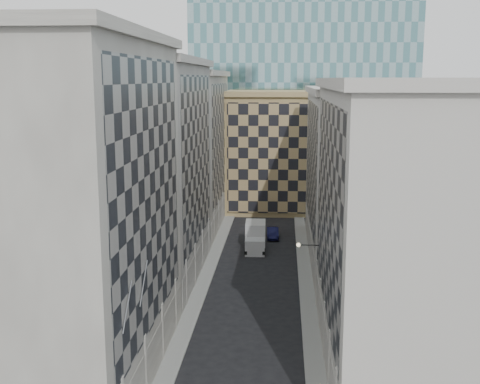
% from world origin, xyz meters
% --- Properties ---
extents(sidewalk_west, '(1.50, 100.00, 0.15)m').
position_xyz_m(sidewalk_west, '(-5.25, 30.00, 0.07)').
color(sidewalk_west, gray).
rests_on(sidewalk_west, ground).
extents(sidewalk_east, '(1.50, 100.00, 0.15)m').
position_xyz_m(sidewalk_east, '(5.25, 30.00, 0.07)').
color(sidewalk_east, gray).
rests_on(sidewalk_east, ground).
extents(bldg_left_a, '(10.80, 22.80, 23.70)m').
position_xyz_m(bldg_left_a, '(-10.88, 11.00, 11.82)').
color(bldg_left_a, gray).
rests_on(bldg_left_a, ground).
extents(bldg_left_b, '(10.80, 22.80, 22.70)m').
position_xyz_m(bldg_left_b, '(-10.88, 33.00, 11.32)').
color(bldg_left_b, gray).
rests_on(bldg_left_b, ground).
extents(bldg_left_c, '(10.80, 22.80, 21.70)m').
position_xyz_m(bldg_left_c, '(-10.88, 55.00, 10.83)').
color(bldg_left_c, gray).
rests_on(bldg_left_c, ground).
extents(bldg_right_a, '(10.80, 26.80, 20.70)m').
position_xyz_m(bldg_right_a, '(10.88, 15.00, 10.32)').
color(bldg_right_a, beige).
rests_on(bldg_right_a, ground).
extents(bldg_right_b, '(10.80, 28.80, 19.70)m').
position_xyz_m(bldg_right_b, '(10.89, 42.00, 9.85)').
color(bldg_right_b, beige).
rests_on(bldg_right_b, ground).
extents(tan_block, '(16.80, 14.80, 18.80)m').
position_xyz_m(tan_block, '(2.00, 67.90, 9.44)').
color(tan_block, '#9D7F53').
rests_on(tan_block, ground).
extents(church_tower, '(7.20, 7.20, 51.50)m').
position_xyz_m(church_tower, '(0.00, 82.00, 26.95)').
color(church_tower, '#2D2923').
rests_on(church_tower, ground).
extents(flagpoles_left, '(0.10, 6.33, 2.33)m').
position_xyz_m(flagpoles_left, '(-5.90, 6.00, 8.00)').
color(flagpoles_left, gray).
rests_on(flagpoles_left, ground).
extents(bracket_lamp, '(1.98, 0.36, 0.36)m').
position_xyz_m(bracket_lamp, '(4.38, 24.00, 6.20)').
color(bracket_lamp, black).
rests_on(bracket_lamp, ground).
extents(box_truck, '(2.59, 6.04, 3.28)m').
position_xyz_m(box_truck, '(-0.54, 43.66, 1.43)').
color(box_truck, silver).
rests_on(box_truck, ground).
extents(dark_car, '(1.67, 4.32, 1.40)m').
position_xyz_m(dark_car, '(1.49, 49.23, 0.70)').
color(dark_car, '#0E0F34').
rests_on(dark_car, ground).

